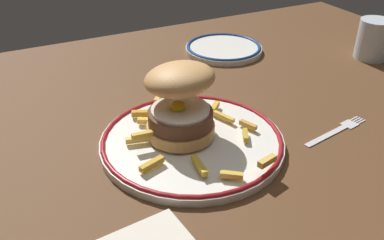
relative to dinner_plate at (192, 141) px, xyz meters
The scene contains 7 objects.
ground_plane 4.90cm from the dinner_plate, 52.26° to the left, with size 145.33×103.51×4.00cm, color brown.
dinner_plate is the anchor object (origin of this frame).
burger 6.94cm from the dinner_plate, 109.31° to the left, with size 14.65×14.89×11.71cm.
fries_pile 2.35cm from the dinner_plate, 106.87° to the left, with size 20.81×26.40×2.39cm.
water_glass 54.31cm from the dinner_plate, 14.21° to the left, with size 7.33×7.33×8.88cm.
side_plate 40.13cm from the dinner_plate, 52.32° to the left, with size 18.07×18.07×1.60cm.
fork 24.46cm from the dinner_plate, 17.24° to the right, with size 14.43×3.80×0.36cm.
Camera 1 is at (-27.41, -52.38, 37.63)cm, focal length 39.57 mm.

